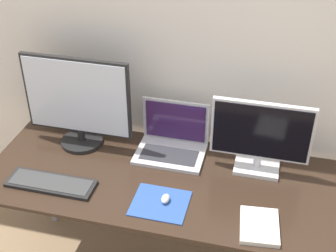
% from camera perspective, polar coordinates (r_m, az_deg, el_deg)
% --- Properties ---
extents(wall_back, '(7.00, 0.05, 2.50)m').
position_cam_1_polar(wall_back, '(2.25, 2.06, 10.60)').
color(wall_back, silver).
rests_on(wall_back, ground_plane).
extents(desk, '(1.68, 0.68, 0.72)m').
position_cam_1_polar(desk, '(2.24, -0.51, -8.07)').
color(desk, '#332319').
rests_on(desk, ground_plane).
extents(monitor_left, '(0.54, 0.21, 0.48)m').
position_cam_1_polar(monitor_left, '(2.32, -10.99, 2.86)').
color(monitor_left, black).
rests_on(monitor_left, desk).
extents(monitor_right, '(0.46, 0.15, 0.36)m').
position_cam_1_polar(monitor_right, '(2.17, 11.22, -1.27)').
color(monitor_right, silver).
rests_on(monitor_right, desk).
extents(laptop, '(0.34, 0.24, 0.25)m').
position_cam_1_polar(laptop, '(2.32, 0.53, -1.78)').
color(laptop, silver).
rests_on(laptop, desk).
extents(keyboard, '(0.41, 0.13, 0.02)m').
position_cam_1_polar(keyboard, '(2.21, -14.07, -6.79)').
color(keyboard, black).
rests_on(keyboard, desk).
extents(mousepad, '(0.24, 0.21, 0.00)m').
position_cam_1_polar(mousepad, '(2.05, -0.96, -9.39)').
color(mousepad, '#2D519E').
rests_on(mousepad, desk).
extents(mouse, '(0.04, 0.06, 0.03)m').
position_cam_1_polar(mouse, '(2.05, -0.31, -8.85)').
color(mouse, silver).
rests_on(mouse, mousepad).
extents(book, '(0.18, 0.22, 0.02)m').
position_cam_1_polar(book, '(1.98, 11.08, -11.89)').
color(book, silver).
rests_on(book, desk).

